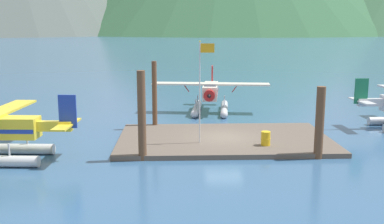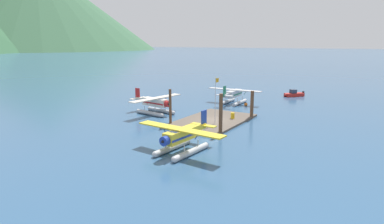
{
  "view_description": "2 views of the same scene",
  "coord_description": "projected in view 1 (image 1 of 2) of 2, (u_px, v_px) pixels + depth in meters",
  "views": [
    {
      "loc": [
        -3.28,
        -28.66,
        7.56
      ],
      "look_at": [
        -2.02,
        3.59,
        1.34
      ],
      "focal_mm": 41.25,
      "sensor_mm": 36.0,
      "label": 1
    },
    {
      "loc": [
        -40.47,
        -21.89,
        11.4
      ],
      "look_at": [
        -1.04,
        2.82,
        1.34
      ],
      "focal_mm": 30.27,
      "sensor_mm": 36.0,
      "label": 2
    }
  ],
  "objects": [
    {
      "name": "seaplane_cream_bow_centre",
      "position": [
        210.0,
        95.0,
        39.61
      ],
      "size": [
        10.49,
        7.95,
        3.84
      ],
      "color": "#B7BABF",
      "rests_on": "ground"
    },
    {
      "name": "piling_far_left",
      "position": [
        155.0,
        95.0,
        32.95
      ],
      "size": [
        0.37,
        0.37,
        5.11
      ],
      "primitive_type": "cylinder",
      "color": "brown",
      "rests_on": "ground"
    },
    {
      "name": "piling_near_right",
      "position": [
        320.0,
        123.0,
        25.47
      ],
      "size": [
        0.51,
        0.51,
        4.24
      ],
      "primitive_type": "cylinder",
      "color": "brown",
      "rests_on": "ground"
    },
    {
      "name": "fuel_drum",
      "position": [
        266.0,
        138.0,
        27.5
      ],
      "size": [
        0.62,
        0.62,
        0.88
      ],
      "color": "gold",
      "rests_on": "dock_platform"
    },
    {
      "name": "ground_plane",
      "position": [
        224.0,
        141.0,
        29.68
      ],
      "size": [
        1200.0,
        1200.0,
        0.0
      ],
      "primitive_type": "plane",
      "color": "#2D5175"
    },
    {
      "name": "dock_platform",
      "position": [
        224.0,
        139.0,
        29.65
      ],
      "size": [
        14.07,
        8.47,
        0.3
      ],
      "primitive_type": "cube",
      "color": "brown",
      "rests_on": "ground"
    },
    {
      "name": "flagpole",
      "position": [
        202.0,
        81.0,
        27.45
      ],
      "size": [
        0.95,
        0.1,
        6.45
      ],
      "color": "silver",
      "rests_on": "dock_platform"
    },
    {
      "name": "piling_near_left",
      "position": [
        142.0,
        116.0,
        25.05
      ],
      "size": [
        0.47,
        0.47,
        5.19
      ],
      "primitive_type": "cylinder",
      "color": "brown",
      "rests_on": "ground"
    }
  ]
}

